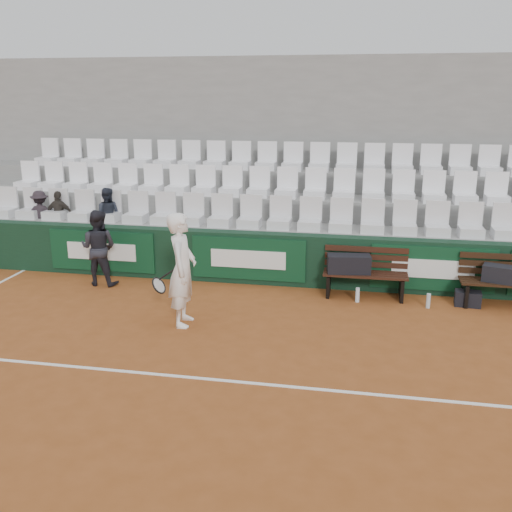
{
  "coord_description": "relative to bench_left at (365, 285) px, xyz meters",
  "views": [
    {
      "loc": [
        1.9,
        -6.42,
        3.56
      ],
      "look_at": [
        0.22,
        2.4,
        1.0
      ],
      "focal_mm": 40.0,
      "sensor_mm": 36.0,
      "label": 1
    }
  ],
  "objects": [
    {
      "name": "spectator_c",
      "position": [
        -5.36,
        0.94,
        1.35
      ],
      "size": [
        0.62,
        0.52,
        1.14
      ],
      "primitive_type": "imported",
      "rotation": [
        0.0,
        0.0,
        3.32
      ],
      "color": "#212632",
      "rests_on": "grandstand_tier_front"
    },
    {
      "name": "ball_kid",
      "position": [
        -5.03,
        -0.22,
        0.51
      ],
      "size": [
        0.72,
        0.56,
        1.46
      ],
      "primitive_type": "imported",
      "rotation": [
        0.0,
        0.0,
        3.13
      ],
      "color": "#212129",
      "rests_on": "ground"
    },
    {
      "name": "sports_bag_left",
      "position": [
        -0.3,
        -0.02,
        0.39
      ],
      "size": [
        0.8,
        0.43,
        0.33
      ],
      "primitive_type": "cube",
      "rotation": [
        0.0,
        0.0,
        0.14
      ],
      "color": "black",
      "rests_on": "bench_left"
    },
    {
      "name": "grandstand_tier_mid",
      "position": [
        -2.01,
        2.02,
        0.5
      ],
      "size": [
        18.0,
        0.95,
        1.45
      ],
      "primitive_type": "cube",
      "color": "gray",
      "rests_on": "ground"
    },
    {
      "name": "court_baseline",
      "position": [
        -2.01,
        -3.56,
        -0.22
      ],
      "size": [
        18.0,
        0.06,
        0.01
      ],
      "primitive_type": "cube",
      "color": "white",
      "rests_on": "ground"
    },
    {
      "name": "sports_bag_right",
      "position": [
        2.29,
        -0.09,
        0.37
      ],
      "size": [
        0.68,
        0.47,
        0.29
      ],
      "primitive_type": "cube",
      "rotation": [
        0.0,
        0.0,
        -0.32
      ],
      "color": "black",
      "rests_on": "bench_right"
    },
    {
      "name": "seat_row_back",
      "position": [
        -2.01,
        2.79,
        1.99
      ],
      "size": [
        11.9,
        0.44,
        0.63
      ],
      "primitive_type": "cube",
      "color": "white",
      "rests_on": "grandstand_tier_back"
    },
    {
      "name": "grandstand_tier_back",
      "position": [
        -2.01,
        2.97,
        0.72
      ],
      "size": [
        18.0,
        0.95,
        1.9
      ],
      "primitive_type": "cube",
      "color": "gray",
      "rests_on": "ground"
    },
    {
      "name": "bench_left",
      "position": [
        0.0,
        0.0,
        0.0
      ],
      "size": [
        1.5,
        0.56,
        0.45
      ],
      "primitive_type": "cube",
      "color": "#371A10",
      "rests_on": "ground"
    },
    {
      "name": "back_barrier",
      "position": [
        -1.94,
        0.43,
        0.28
      ],
      "size": [
        18.0,
        0.34,
        1.0
      ],
      "color": "#10311E",
      "rests_on": "ground"
    },
    {
      "name": "water_bottle_near",
      "position": [
        -0.12,
        -0.3,
        -0.09
      ],
      "size": [
        0.07,
        0.07,
        0.26
      ],
      "primitive_type": "cylinder",
      "color": "silver",
      "rests_on": "ground"
    },
    {
      "name": "sports_bag_ground",
      "position": [
        1.77,
        -0.13,
        -0.09
      ],
      "size": [
        0.45,
        0.3,
        0.26
      ],
      "primitive_type": "cube",
      "rotation": [
        0.0,
        0.0,
        -0.09
      ],
      "color": "black",
      "rests_on": "ground"
    },
    {
      "name": "spectator_a",
      "position": [
        -6.89,
        0.94,
        1.29
      ],
      "size": [
        0.76,
        0.58,
        1.03
      ],
      "primitive_type": "imported",
      "rotation": [
        0.0,
        0.0,
        3.48
      ],
      "color": "black",
      "rests_on": "grandstand_tier_front"
    },
    {
      "name": "grandstand_tier_front",
      "position": [
        -2.01,
        1.07,
        0.28
      ],
      "size": [
        18.0,
        0.95,
        1.0
      ],
      "primitive_type": "cube",
      "color": "#979794",
      "rests_on": "ground"
    },
    {
      "name": "spectator_b",
      "position": [
        -6.45,
        0.94,
        1.29
      ],
      "size": [
        0.63,
        0.31,
        1.04
      ],
      "primitive_type": "imported",
      "rotation": [
        0.0,
        0.0,
        3.24
      ],
      "color": "#302C27",
      "rests_on": "grandstand_tier_front"
    },
    {
      "name": "seat_row_front",
      "position": [
        -2.01,
        0.89,
        1.09
      ],
      "size": [
        11.9,
        0.44,
        0.63
      ],
      "primitive_type": "cube",
      "color": "silver",
      "rests_on": "grandstand_tier_front"
    },
    {
      "name": "ground",
      "position": [
        -2.01,
        -3.56,
        -0.23
      ],
      "size": [
        80.0,
        80.0,
        0.0
      ],
      "primitive_type": "plane",
      "color": "brown",
      "rests_on": "ground"
    },
    {
      "name": "water_bottle_far",
      "position": [
        1.08,
        -0.37,
        -0.1
      ],
      "size": [
        0.07,
        0.07,
        0.26
      ],
      "primitive_type": "cylinder",
      "color": "silver",
      "rests_on": "ground"
    },
    {
      "name": "grandstand_rear_wall",
      "position": [
        -2.01,
        3.59,
        1.98
      ],
      "size": [
        18.0,
        0.3,
        4.4
      ],
      "primitive_type": "cube",
      "color": "gray",
      "rests_on": "ground"
    },
    {
      "name": "tennis_player",
      "position": [
        -2.84,
        -1.82,
        0.68
      ],
      "size": [
        0.75,
        0.7,
        1.81
      ],
      "color": "white",
      "rests_on": "ground"
    },
    {
      "name": "seat_row_mid",
      "position": [
        -2.01,
        1.84,
        1.54
      ],
      "size": [
        11.9,
        0.44,
        0.63
      ],
      "primitive_type": "cube",
      "color": "white",
      "rests_on": "grandstand_tier_mid"
    },
    {
      "name": "bench_right",
      "position": [
        2.37,
        -0.04,
        0.0
      ],
      "size": [
        1.5,
        0.56,
        0.45
      ],
      "primitive_type": "cube",
      "color": "black",
      "rests_on": "ground"
    }
  ]
}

